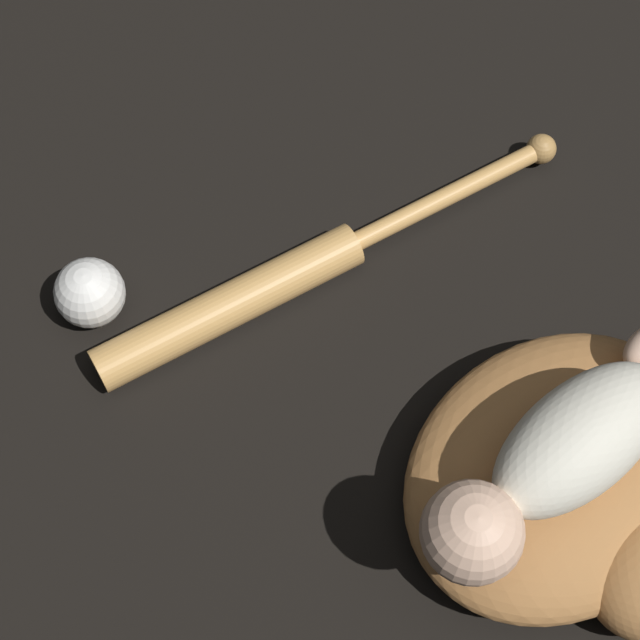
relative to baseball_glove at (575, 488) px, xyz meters
name	(u,v)px	position (x,y,z in m)	size (l,w,h in m)	color
ground_plane	(481,501)	(0.05, -0.07, -0.05)	(6.00, 6.00, 0.00)	black
baseball_glove	(575,488)	(0.00, 0.00, 0.00)	(0.38, 0.36, 0.09)	#A8703D
baby_figure	(556,460)	(0.03, -0.03, 0.09)	(0.35, 0.15, 0.09)	silver
baseball_bat	(276,282)	(0.01, -0.38, -0.02)	(0.56, 0.24, 0.05)	tan
baseball	(90,293)	(0.15, -0.52, -0.01)	(0.08, 0.08, 0.08)	white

